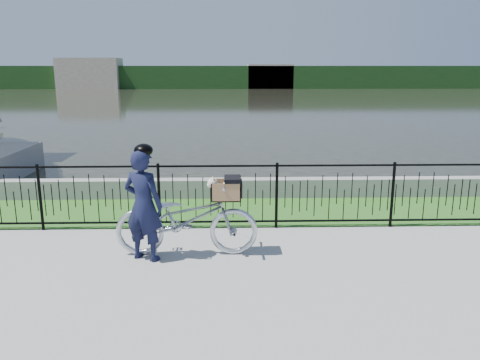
{
  "coord_description": "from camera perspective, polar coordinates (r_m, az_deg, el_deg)",
  "views": [
    {
      "loc": [
        0.16,
        -6.08,
        2.7
      ],
      "look_at": [
        0.36,
        1.0,
        1.0
      ],
      "focal_mm": 35.0,
      "sensor_mm": 36.0,
      "label": 1
    }
  ],
  "objects": [
    {
      "name": "ground",
      "position": [
        6.65,
        -2.89,
        -10.46
      ],
      "size": [
        120.0,
        120.0,
        0.0
      ],
      "primitive_type": "plane",
      "color": "gray",
      "rests_on": "ground"
    },
    {
      "name": "grass_strip",
      "position": [
        9.09,
        -2.54,
        -3.77
      ],
      "size": [
        60.0,
        2.0,
        0.01
      ],
      "primitive_type": "cube",
      "color": "#2E631F",
      "rests_on": "ground"
    },
    {
      "name": "water",
      "position": [
        39.17,
        -1.83,
        9.53
      ],
      "size": [
        120.0,
        120.0,
        0.0
      ],
      "primitive_type": "plane",
      "color": "#27281D",
      "rests_on": "ground"
    },
    {
      "name": "quay_wall",
      "position": [
        10.0,
        -2.46,
        -1.0
      ],
      "size": [
        60.0,
        0.3,
        0.4
      ],
      "primitive_type": "cube",
      "color": "gray",
      "rests_on": "ground"
    },
    {
      "name": "fence",
      "position": [
        7.97,
        -2.69,
        -1.98
      ],
      "size": [
        14.0,
        0.06,
        1.15
      ],
      "primitive_type": null,
      "color": "black",
      "rests_on": "ground"
    },
    {
      "name": "far_treeline",
      "position": [
        66.09,
        -1.75,
        12.44
      ],
      "size": [
        120.0,
        6.0,
        3.0
      ],
      "primitive_type": "cube",
      "color": "#1D4119",
      "rests_on": "ground"
    },
    {
      "name": "far_building_left",
      "position": [
        66.61,
        -17.81,
        12.26
      ],
      "size": [
        8.0,
        4.0,
        4.0
      ],
      "primitive_type": "cube",
      "color": "#AEA08C",
      "rests_on": "ground"
    },
    {
      "name": "far_building_right",
      "position": [
        64.85,
        3.68,
        12.48
      ],
      "size": [
        6.0,
        3.0,
        3.2
      ],
      "primitive_type": "cube",
      "color": "#AEA08C",
      "rests_on": "ground"
    },
    {
      "name": "bicycle_rig",
      "position": [
        6.91,
        -6.43,
        -4.67
      ],
      "size": [
        2.08,
        0.73,
        1.19
      ],
      "color": "silver",
      "rests_on": "ground"
    },
    {
      "name": "cyclist",
      "position": [
        6.75,
        -11.7,
        -2.83
      ],
      "size": [
        0.69,
        0.58,
        1.69
      ],
      "color": "black",
      "rests_on": "ground"
    }
  ]
}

